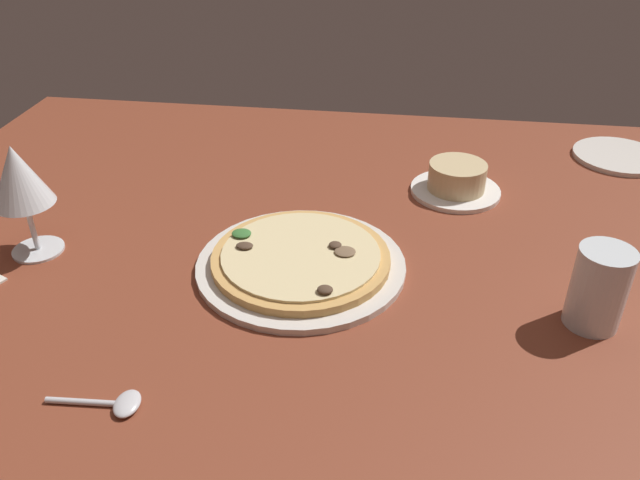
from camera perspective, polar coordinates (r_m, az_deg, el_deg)
The scene contains 7 objects.
dining_table at distance 95.82cm, azimuth 1.60°, elevation -1.69°, with size 150.00×110.00×4.00cm, color brown.
pizza_main at distance 89.70cm, azimuth -1.72°, elevation -1.88°, with size 29.37×29.37×3.36cm.
ramekin_on_saucer at distance 110.99cm, azimuth 12.05°, elevation 5.18°, with size 15.13×15.13×5.38cm.
wine_glass_far at distance 97.27cm, azimuth -25.23°, elevation 4.97°, with size 8.39×8.39×16.72cm.
water_glass at distance 84.89cm, azimuth 23.47°, elevation -4.28°, with size 6.72×6.72×10.63cm.
side_plate at distance 134.18cm, azimuth 25.05°, elevation 6.77°, with size 16.69×16.69×0.90cm, color silver.
spoon at distance 73.55cm, azimuth -17.72°, elevation -13.66°, with size 10.47×4.17×1.00cm.
Camera 1 is at (8.53, -79.06, 55.47)cm, focal length 35.97 mm.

